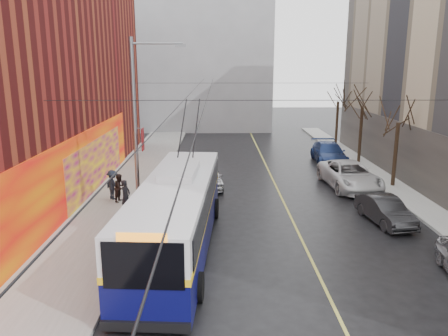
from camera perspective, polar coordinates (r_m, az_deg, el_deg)
The scene contains 18 objects.
sidewalk_left at distance 24.93m, azimuth -14.07°, elevation -4.98°, with size 4.00×60.00×0.15m, color gray.
sidewalk_right at distance 26.76m, azimuth 24.26°, elevation -4.51°, with size 2.00×60.00×0.15m, color gray.
lane_line at distance 26.46m, azimuth 7.48°, elevation -3.77°, with size 0.12×50.00×0.01m, color #BFB74C.
building_far at distance 56.14m, azimuth -4.76°, elevation 14.63°, with size 20.50×12.10×18.00m.
streetlight_pole at distance 21.56m, azimuth -11.13°, elevation 5.38°, with size 2.65×0.60×9.00m.
catenary_wires at distance 25.83m, azimuth -1.38°, elevation 10.03°, with size 18.00×60.00×0.22m.
tree_near at distance 29.41m, azimuth 21.94°, elevation 7.01°, with size 3.20×3.20×6.40m.
tree_mid at distance 35.93m, azimuth 17.72°, elevation 8.77°, with size 3.20×3.20×6.68m.
tree_far at distance 42.62m, azimuth 14.75°, elevation 9.44°, with size 3.20×3.20×6.57m.
pigeons_flying at distance 21.62m, azimuth -3.23°, elevation 10.84°, with size 2.62×2.06×0.88m.
trolleybus at distance 18.54m, azimuth -6.15°, elevation -5.91°, with size 3.53×12.69×5.95m.
parked_car_b at distance 23.30m, azimuth 20.27°, elevation -5.20°, with size 1.40×4.02×1.33m, color #262729.
parked_car_c at distance 29.09m, azimuth 16.08°, elevation -0.91°, with size 2.78×6.02×1.67m, color silver.
parked_car_d at distance 36.04m, azimuth 13.53°, elevation 1.92°, with size 2.30×5.66×1.64m, color navy.
following_car at distance 28.20m, azimuth -1.94°, elevation -1.15°, with size 1.61×3.99×1.36m, color silver.
pedestrian_a at distance 23.38m, azimuth -12.71°, elevation -3.65°, with size 0.65×0.42×1.77m, color black.
pedestrian_b at distance 25.41m, azimuth -13.42°, elevation -2.52°, with size 0.78×0.61×1.60m, color black.
pedestrian_c at distance 25.92m, azimuth -14.34°, elevation -2.13°, with size 1.11×0.64×1.72m, color black.
Camera 1 is at (-2.30, -11.02, 7.76)m, focal length 35.00 mm.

